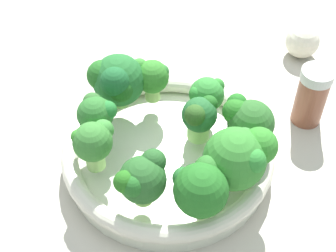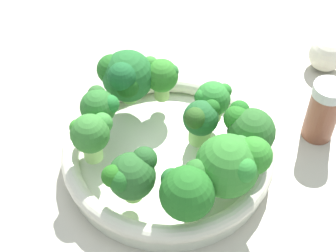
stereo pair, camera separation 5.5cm
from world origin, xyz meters
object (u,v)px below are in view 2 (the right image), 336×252
object	(u,v)px
bowl	(168,154)
broccoli_floret_6	(131,175)
broccoli_floret_1	(201,120)
pepper_shaker	(323,111)
broccoli_floret_2	(161,76)
garlic_bulb	(327,54)
broccoli_floret_0	(91,134)
broccoli_floret_9	(125,76)
broccoli_floret_8	(213,100)
broccoli_floret_3	(99,107)
broccoli_floret_4	(248,130)
broccoli_floret_5	(187,191)
broccoli_floret_7	(232,164)

from	to	relation	value
bowl	broccoli_floret_6	xyz separation A→B (cm)	(-6.41, -5.18, 5.30)
broccoli_floret_1	pepper_shaker	xyz separation A→B (cm)	(15.84, -2.30, -2.93)
broccoli_floret_2	garlic_bulb	bearing A→B (deg)	-0.71
broccoli_floret_0	pepper_shaker	world-z (taller)	broccoli_floret_0
broccoli_floret_9	broccoli_floret_6	bearing A→B (deg)	-108.35
broccoli_floret_0	broccoli_floret_8	world-z (taller)	broccoli_floret_0
garlic_bulb	pepper_shaker	bearing A→B (deg)	-129.67
broccoli_floret_3	broccoli_floret_4	world-z (taller)	same
broccoli_floret_0	broccoli_floret_1	bearing A→B (deg)	-12.35
broccoli_floret_3	broccoli_floret_5	world-z (taller)	broccoli_floret_5
broccoli_floret_5	pepper_shaker	size ratio (longest dim) A/B	0.76
broccoli_floret_6	broccoli_floret_7	world-z (taller)	broccoli_floret_7
bowl	broccoli_floret_8	xyz separation A→B (cm)	(6.60, 1.85, 4.76)
broccoli_floret_4	broccoli_floret_3	bearing A→B (deg)	145.07
broccoli_floret_3	garlic_bulb	size ratio (longest dim) A/B	1.21
bowl	broccoli_floret_5	world-z (taller)	broccoli_floret_5
broccoli_floret_0	broccoli_floret_4	size ratio (longest dim) A/B	1.00
bowl	broccoli_floret_6	world-z (taller)	broccoli_floret_6
broccoli_floret_6	pepper_shaker	xyz separation A→B (cm)	(25.85, 1.93, -2.99)
broccoli_floret_4	garlic_bulb	distance (cm)	24.29
broccoli_floret_0	broccoli_floret_6	bearing A→B (deg)	-73.88
broccoli_floret_4	pepper_shaker	bearing A→B (deg)	6.48
broccoli_floret_4	pepper_shaker	distance (cm)	12.29
broccoli_floret_4	broccoli_floret_8	world-z (taller)	broccoli_floret_4
broccoli_floret_1	broccoli_floret_3	world-z (taller)	broccoli_floret_3
bowl	garlic_bulb	xyz separation A→B (cm)	(28.24, 7.35, 0.62)
broccoli_floret_3	pepper_shaker	xyz separation A→B (cm)	(25.73, -8.38, -3.39)
bowl	broccoli_floret_5	distance (cm)	10.88
broccoli_floret_7	garlic_bulb	world-z (taller)	broccoli_floret_7
pepper_shaker	broccoli_floret_7	bearing A→B (deg)	-162.07
broccoli_floret_0	broccoli_floret_6	distance (cm)	7.13
broccoli_floret_3	broccoli_floret_6	xyz separation A→B (cm)	(-0.12, -10.31, -0.40)
broccoli_floret_8	bowl	bearing A→B (deg)	-164.34
bowl	broccoli_floret_2	xyz separation A→B (cm)	(2.51, 7.67, 5.31)
broccoli_floret_1	broccoli_floret_2	size ratio (longest dim) A/B	1.02
broccoli_floret_2	broccoli_floret_6	size ratio (longest dim) A/B	0.93
garlic_bulb	broccoli_floret_7	bearing A→B (deg)	-147.53
broccoli_floret_2	broccoli_floret_7	size ratio (longest dim) A/B	0.71
bowl	broccoli_floret_0	distance (cm)	10.21
broccoli_floret_3	broccoli_floret_7	distance (cm)	16.68
bowl	pepper_shaker	xyz separation A→B (cm)	(19.44, -3.25, 2.31)
broccoli_floret_5	garlic_bulb	size ratio (longest dim) A/B	1.25
broccoli_floret_2	pepper_shaker	bearing A→B (deg)	-32.83
broccoli_floret_7	broccoli_floret_4	bearing A→B (deg)	42.42
broccoli_floret_1	broccoli_floret_6	bearing A→B (deg)	-157.12
broccoli_floret_3	broccoli_floret_8	xyz separation A→B (cm)	(12.88, -3.27, -0.93)
broccoli_floret_6	pepper_shaker	distance (cm)	26.09
broccoli_floret_4	broccoli_floret_6	world-z (taller)	broccoli_floret_4
broccoli_floret_3	broccoli_floret_9	xyz separation A→B (cm)	(4.52, 3.71, 0.14)
bowl	broccoli_floret_9	bearing A→B (deg)	101.27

